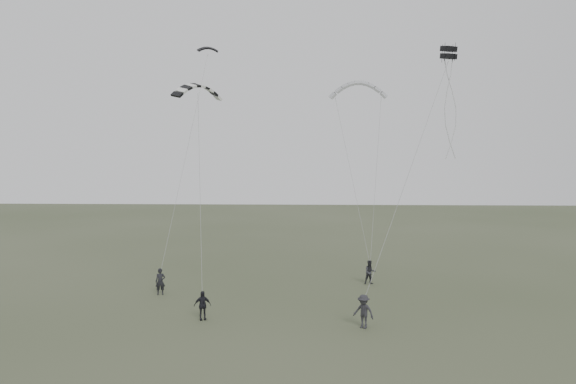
{
  "coord_description": "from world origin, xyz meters",
  "views": [
    {
      "loc": [
        2.55,
        -31.1,
        9.43
      ],
      "look_at": [
        1.21,
        5.37,
        6.85
      ],
      "focal_mm": 35.0,
      "sensor_mm": 36.0,
      "label": 1
    }
  ],
  "objects_px": {
    "flyer_left": "(160,282)",
    "kite_pale_large": "(358,83)",
    "flyer_center": "(202,305)",
    "kite_dark_small": "(208,48)",
    "flyer_far": "(363,311)",
    "kite_box": "(449,53)",
    "kite_striped": "(198,85)",
    "flyer_right": "(370,272)"
  },
  "relations": [
    {
      "from": "kite_striped",
      "to": "flyer_right",
      "type": "bearing_deg",
      "value": -23.65
    },
    {
      "from": "flyer_right",
      "to": "flyer_far",
      "type": "height_order",
      "value": "flyer_far"
    },
    {
      "from": "flyer_center",
      "to": "kite_dark_small",
      "type": "bearing_deg",
      "value": 78.04
    },
    {
      "from": "flyer_far",
      "to": "kite_pale_large",
      "type": "distance_m",
      "value": 19.38
    },
    {
      "from": "kite_pale_large",
      "to": "kite_box",
      "type": "bearing_deg",
      "value": -58.39
    },
    {
      "from": "flyer_far",
      "to": "kite_box",
      "type": "relative_size",
      "value": 2.43
    },
    {
      "from": "flyer_right",
      "to": "kite_striped",
      "type": "xyz_separation_m",
      "value": [
        -11.47,
        -4.1,
        12.82
      ]
    },
    {
      "from": "flyer_left",
      "to": "flyer_center",
      "type": "distance_m",
      "value": 6.69
    },
    {
      "from": "flyer_right",
      "to": "kite_pale_large",
      "type": "distance_m",
      "value": 14.29
    },
    {
      "from": "kite_pale_large",
      "to": "flyer_far",
      "type": "bearing_deg",
      "value": -89.37
    },
    {
      "from": "kite_pale_large",
      "to": "kite_box",
      "type": "xyz_separation_m",
      "value": [
        4.62,
        -8.82,
        0.69
      ]
    },
    {
      "from": "flyer_far",
      "to": "kite_pale_large",
      "type": "bearing_deg",
      "value": 119.22
    },
    {
      "from": "flyer_far",
      "to": "kite_dark_small",
      "type": "xyz_separation_m",
      "value": [
        -10.39,
        11.92,
        16.18
      ]
    },
    {
      "from": "kite_pale_large",
      "to": "flyer_right",
      "type": "bearing_deg",
      "value": -75.02
    },
    {
      "from": "flyer_right",
      "to": "kite_striped",
      "type": "height_order",
      "value": "kite_striped"
    },
    {
      "from": "flyer_left",
      "to": "kite_striped",
      "type": "xyz_separation_m",
      "value": [
        2.76,
        -0.58,
        12.8
      ]
    },
    {
      "from": "flyer_center",
      "to": "kite_dark_small",
      "type": "distance_m",
      "value": 19.55
    },
    {
      "from": "flyer_left",
      "to": "kite_dark_small",
      "type": "bearing_deg",
      "value": 57.8
    },
    {
      "from": "flyer_left",
      "to": "flyer_far",
      "type": "relative_size",
      "value": 0.96
    },
    {
      "from": "flyer_center",
      "to": "kite_box",
      "type": "xyz_separation_m",
      "value": [
        14.34,
        3.59,
        14.58
      ]
    },
    {
      "from": "kite_box",
      "to": "kite_striped",
      "type": "bearing_deg",
      "value": 145.38
    },
    {
      "from": "kite_pale_large",
      "to": "kite_striped",
      "type": "bearing_deg",
      "value": -141.18
    },
    {
      "from": "kite_pale_large",
      "to": "flyer_left",
      "type": "bearing_deg",
      "value": -148.94
    },
    {
      "from": "flyer_left",
      "to": "kite_box",
      "type": "bearing_deg",
      "value": -13.73
    },
    {
      "from": "flyer_far",
      "to": "kite_dark_small",
      "type": "distance_m",
      "value": 22.62
    },
    {
      "from": "flyer_right",
      "to": "kite_pale_large",
      "type": "relative_size",
      "value": 0.39
    },
    {
      "from": "kite_dark_small",
      "to": "kite_box",
      "type": "height_order",
      "value": "kite_dark_small"
    },
    {
      "from": "flyer_right",
      "to": "kite_dark_small",
      "type": "bearing_deg",
      "value": 160.72
    },
    {
      "from": "flyer_far",
      "to": "kite_striped",
      "type": "height_order",
      "value": "kite_striped"
    },
    {
      "from": "kite_dark_small",
      "to": "kite_pale_large",
      "type": "xyz_separation_m",
      "value": [
        11.18,
        1.67,
        -2.38
      ]
    },
    {
      "from": "flyer_left",
      "to": "kite_pale_large",
      "type": "height_order",
      "value": "kite_pale_large"
    },
    {
      "from": "flyer_right",
      "to": "flyer_far",
      "type": "relative_size",
      "value": 0.94
    },
    {
      "from": "flyer_left",
      "to": "kite_dark_small",
      "type": "height_order",
      "value": "kite_dark_small"
    },
    {
      "from": "flyer_right",
      "to": "kite_striped",
      "type": "bearing_deg",
      "value": -171.19
    },
    {
      "from": "flyer_center",
      "to": "kite_box",
      "type": "bearing_deg",
      "value": -5.62
    },
    {
      "from": "kite_box",
      "to": "kite_pale_large",
      "type": "bearing_deg",
      "value": 87.82
    },
    {
      "from": "flyer_center",
      "to": "kite_box",
      "type": "relative_size",
      "value": 2.2
    },
    {
      "from": "flyer_left",
      "to": "kite_pale_large",
      "type": "bearing_deg",
      "value": 19.25
    },
    {
      "from": "kite_dark_small",
      "to": "kite_pale_large",
      "type": "height_order",
      "value": "kite_dark_small"
    },
    {
      "from": "kite_pale_large",
      "to": "kite_box",
      "type": "distance_m",
      "value": 9.98
    },
    {
      "from": "flyer_right",
      "to": "kite_pale_large",
      "type": "bearing_deg",
      "value": 90.16
    },
    {
      "from": "kite_striped",
      "to": "flyer_left",
      "type": "bearing_deg",
      "value": 124.8
    }
  ]
}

